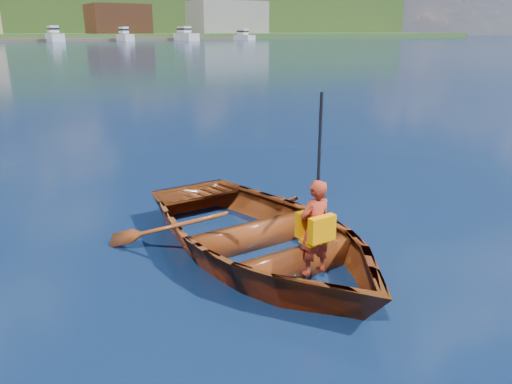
# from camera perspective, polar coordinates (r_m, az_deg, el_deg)

# --- Properties ---
(ground) EXTENTS (600.00, 600.00, 0.00)m
(ground) POSITION_cam_1_polar(r_m,az_deg,el_deg) (7.09, 1.64, -5.50)
(ground) COLOR #101D41
(ground) RESTS_ON ground
(rowboat) EXTENTS (3.35, 4.54, 0.91)m
(rowboat) POSITION_cam_1_polar(r_m,az_deg,el_deg) (6.48, 0.49, -4.92)
(rowboat) COLOR brown
(rowboat) RESTS_ON ground
(child_paddler) EXTENTS (0.43, 0.35, 2.09)m
(child_paddler) POSITION_cam_1_polar(r_m,az_deg,el_deg) (5.76, 6.77, -4.02)
(child_paddler) COLOR #AE331D
(child_paddler) RESTS_ON ground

